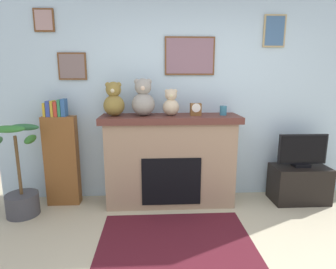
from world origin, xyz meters
The scene contains 12 objects.
back_wall centered at (0.00, 2.00, 1.31)m, with size 5.20×0.15×2.60m.
fireplace centered at (-0.33, 1.70, 0.58)m, with size 1.72×0.54×1.15m.
bookshelf centered at (-1.71, 1.74, 0.62)m, with size 0.40×0.16×1.36m.
potted_plant centered at (-2.11, 1.45, 0.34)m, with size 0.51×0.51×1.12m.
tv_stand centered at (1.37, 1.64, 0.24)m, with size 0.71×0.40×0.48m, color black.
television centered at (1.37, 1.64, 0.69)m, with size 0.63×0.14×0.43m.
area_rug centered at (-0.33, 0.78, 0.00)m, with size 1.54×1.14×0.01m, color #4E1520.
candle_jar centered at (0.33, 1.68, 1.21)m, with size 0.09×0.09×0.12m, color teal.
mantel_clock centered at (-0.02, 1.68, 1.23)m, with size 0.13×0.10×0.15m.
teddy_bear_brown centered at (-1.02, 1.68, 1.34)m, with size 0.26×0.26×0.41m.
teddy_bear_cream centered at (-0.66, 1.68, 1.36)m, with size 0.28×0.28×0.45m.
teddy_bear_tan centered at (-0.32, 1.68, 1.30)m, with size 0.20×0.20×0.33m.
Camera 1 is at (-0.54, -1.71, 1.63)m, focal length 29.64 mm.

